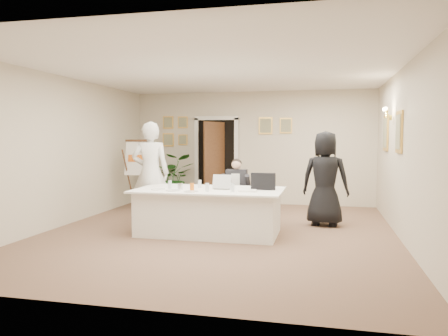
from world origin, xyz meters
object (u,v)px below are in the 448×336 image
object	(u,v)px
standing_man	(151,173)
standing_woman	(325,179)
steel_jug	(180,186)
laptop	(223,181)
flip_chart	(139,178)
laptop_bag	(263,181)
conference_table	(209,211)
paper_stack	(247,191)
potted_palm	(172,178)
seated_man	(236,191)
oj_glass	(192,187)

from	to	relation	value
standing_man	standing_woman	size ratio (longest dim) A/B	1.10
standing_woman	steel_jug	xyz separation A→B (m)	(-2.40, -1.34, -0.06)
standing_woman	laptop	xyz separation A→B (m)	(-1.71, -1.08, 0.02)
flip_chart	standing_man	xyz separation A→B (m)	(0.89, -1.44, 0.25)
laptop_bag	conference_table	bearing A→B (deg)	-172.55
flip_chart	paper_stack	bearing A→B (deg)	-37.83
potted_palm	laptop_bag	bearing A→B (deg)	-49.19
seated_man	flip_chart	bearing A→B (deg)	164.02
standing_man	steel_jug	world-z (taller)	standing_man
laptop	laptop_bag	distance (m)	0.69
potted_palm	steel_jug	world-z (taller)	potted_palm
seated_man	flip_chart	distance (m)	2.70
laptop_bag	paper_stack	distance (m)	0.40
standing_woman	laptop	size ratio (longest dim) A/B	5.19
flip_chart	standing_woman	xyz separation A→B (m)	(4.17, -0.91, 0.16)
standing_man	steel_jug	size ratio (longest dim) A/B	17.81
conference_table	standing_woman	size ratio (longest dim) A/B	1.41
conference_table	flip_chart	world-z (taller)	flip_chart
laptop	conference_table	bearing A→B (deg)	-157.96
seated_man	standing_woman	distance (m)	1.70
conference_table	paper_stack	world-z (taller)	paper_stack
flip_chart	steel_jug	size ratio (longest dim) A/B	14.30
standing_woman	paper_stack	size ratio (longest dim) A/B	6.12
flip_chart	standing_man	size ratio (longest dim) A/B	0.80
standing_man	potted_palm	size ratio (longest dim) A/B	1.56
flip_chart	standing_woman	world-z (taller)	standing_woman
potted_palm	conference_table	bearing A→B (deg)	-60.85
seated_man	steel_jug	world-z (taller)	seated_man
seated_man	standing_man	xyz separation A→B (m)	(-1.60, -0.41, 0.35)
conference_table	flip_chart	xyz separation A→B (m)	(-2.22, 2.07, 0.34)
laptop	potted_palm	bearing A→B (deg)	123.78
standing_woman	laptop	world-z (taller)	standing_woman
seated_man	standing_man	bearing A→B (deg)	-159.00
seated_man	paper_stack	distance (m)	1.32
conference_table	standing_woman	world-z (taller)	standing_woman
conference_table	oj_glass	bearing A→B (deg)	-122.32
standing_man	standing_woman	distance (m)	3.32
standing_woman	potted_palm	xyz separation A→B (m)	(-3.80, 2.16, -0.26)
flip_chart	paper_stack	size ratio (longest dim) A/B	5.41
potted_palm	seated_man	bearing A→B (deg)	-47.17
standing_woman	potted_palm	bearing A→B (deg)	-21.17
seated_man	standing_woman	world-z (taller)	standing_woman
standing_man	seated_man	bearing A→B (deg)	-179.95
standing_woman	oj_glass	size ratio (longest dim) A/B	13.69
conference_table	steel_jug	distance (m)	0.66
seated_man	standing_woman	bearing A→B (deg)	10.98
seated_man	potted_palm	world-z (taller)	seated_man
laptop	oj_glass	xyz separation A→B (m)	(-0.44, -0.41, -0.07)
flip_chart	standing_man	world-z (taller)	standing_man
conference_table	oj_glass	xyz separation A→B (m)	(-0.20, -0.32, 0.45)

